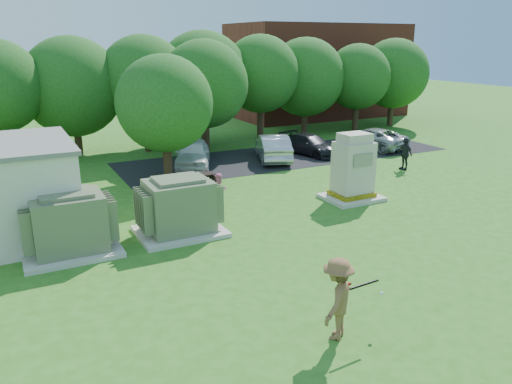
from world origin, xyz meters
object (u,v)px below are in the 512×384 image
transformer_left (69,225)px  car_white (193,153)px  batter (337,299)px  transformer_right (179,208)px  picnic_table (196,180)px  person_at_picnic (220,191)px  generator_cabinet (353,171)px  person_walking_right (405,154)px  car_silver_a (273,147)px  car_silver_b (371,138)px  car_dark (310,145)px

transformer_left → car_white: transformer_left is taller
batter → car_white: 17.17m
transformer_right → batter: bearing=-82.1°
picnic_table → person_at_picnic: 2.95m
generator_cabinet → person_walking_right: 6.44m
transformer_right → person_walking_right: transformer_right is taller
picnic_table → car_white: car_white is taller
car_silver_a → car_silver_b: (7.14, -0.01, -0.10)m
transformer_left → car_silver_b: (19.36, 8.49, -0.32)m
transformer_right → picnic_table: transformer_right is taller
car_white → car_silver_b: bearing=20.2°
car_silver_a → car_dark: size_ratio=1.10×
transformer_left → transformer_right: 3.70m
picnic_table → car_silver_b: size_ratio=0.36×
transformer_left → batter: 9.23m
generator_cabinet → car_silver_b: 11.16m
generator_cabinet → car_silver_b: generator_cabinet is taller
person_walking_right → car_silver_a: person_walking_right is taller
transformer_left → car_white: size_ratio=0.68×
generator_cabinet → person_at_picnic: 5.80m
picnic_table → car_dark: size_ratio=0.41×
generator_cabinet → car_white: size_ratio=0.66×
car_silver_b → person_walking_right: bearing=54.5°
car_white → car_silver_a: (4.67, -0.55, 0.00)m
transformer_right → person_at_picnic: transformer_right is taller
picnic_table → car_dark: bearing=23.9°
batter → person_at_picnic: batter is taller
transformer_left → car_white: (7.54, 9.06, -0.22)m
transformer_left → picnic_table: transformer_left is taller
picnic_table → person_walking_right: 11.35m
person_walking_right → car_silver_a: bearing=-133.3°
person_walking_right → car_dark: size_ratio=0.42×
car_white → car_silver_b: 11.83m
generator_cabinet → batter: size_ratio=1.46×
generator_cabinet → person_at_picnic: generator_cabinet is taller
picnic_table → transformer_left: bearing=-141.7°
generator_cabinet → car_silver_b: size_ratio=0.62×
picnic_table → person_at_picnic: (-0.07, -2.93, 0.29)m
batter → car_dark: 19.51m
person_at_picnic → batter: bearing=-116.8°
generator_cabinet → car_dark: size_ratio=0.70×
batter → car_dark: bearing=-158.4°
person_at_picnic → person_walking_right: 11.40m
transformer_right → batter: 7.96m
car_white → transformer_left: bearing=-106.8°
generator_cabinet → car_white: generator_cabinet is taller
transformer_left → car_silver_b: transformer_left is taller
generator_cabinet → transformer_right: bearing=-176.9°
car_white → person_walking_right: bearing=-7.1°
transformer_left → car_dark: bearing=30.4°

